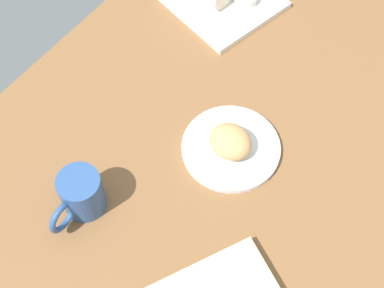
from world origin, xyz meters
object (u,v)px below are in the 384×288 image
object	(u,v)px
coffee_mug	(80,194)
round_plate	(231,148)
square_plate	(224,1)
scone_pastry	(231,142)

from	to	relation	value
coffee_mug	round_plate	bearing A→B (deg)	-30.19
square_plate	scone_pastry	bearing A→B (deg)	-143.83
round_plate	coffee_mug	world-z (taller)	coffee_mug
round_plate	square_plate	bearing A→B (deg)	36.56
square_plate	coffee_mug	distance (cm)	63.02
scone_pastry	coffee_mug	world-z (taller)	coffee_mug
scone_pastry	square_plate	world-z (taller)	scone_pastry
round_plate	scone_pastry	bearing A→B (deg)	-178.04
coffee_mug	scone_pastry	bearing A→B (deg)	-30.68
scone_pastry	square_plate	xyz separation A→B (cm)	(34.73, 25.39, -3.26)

